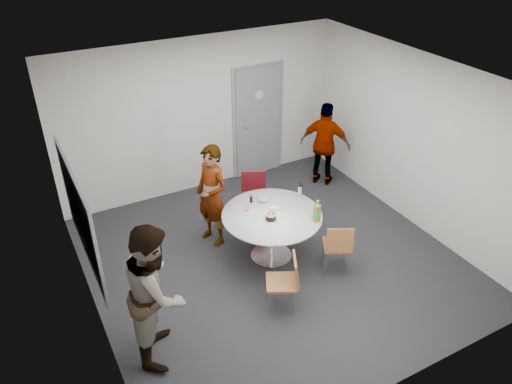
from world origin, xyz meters
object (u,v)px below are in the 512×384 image
chair_near_right (338,244)px  person_right (325,145)px  whiteboard (80,216)px  chair_far (254,192)px  chair_near_left (288,278)px  person_main (212,196)px  door (258,122)px  table (274,220)px  person_left (156,292)px

chair_near_right → person_right: person_right is taller
whiteboard → person_right: size_ratio=1.23×
whiteboard → chair_far: bearing=17.6°
whiteboard → chair_far: size_ratio=2.21×
chair_near_right → chair_near_left: bearing=-137.2°
chair_near_left → chair_far: size_ratio=0.92×
whiteboard → person_main: bearing=19.1°
door → person_right: door is taller
door → chair_far: door is taller
table → person_left: person_left is taller
table → chair_far: (0.20, 0.98, -0.12)m
chair_near_left → person_main: bearing=34.7°
door → person_left: door is taller
chair_near_left → person_right: person_right is taller
door → table: 2.64m
table → chair_near_left: bearing=-110.7°
person_main → whiteboard: bearing=-89.9°
table → person_left: 2.21m
chair_far → person_left: person_left is taller
chair_far → person_main: size_ratio=0.54×
chair_near_left → whiteboard: bearing=89.9°
whiteboard → table: whiteboard is taller
chair_near_left → person_right: bearing=-15.7°
whiteboard → person_main: 2.13m
chair_near_right → person_right: 2.55m
table → chair_near_right: bearing=-50.4°
door → person_right: (0.85, -0.95, -0.25)m
person_main → person_right: (2.50, 0.67, -0.03)m
whiteboard → person_left: bearing=-62.8°
whiteboard → chair_near_right: bearing=-15.1°
door → person_right: bearing=-48.0°
chair_near_left → chair_near_right: size_ratio=1.00×
chair_far → whiteboard: bearing=42.6°
person_left → door: bearing=-19.0°
chair_near_right → person_main: person_main is taller
person_main → person_right: 2.59m
whiteboard → person_right: whiteboard is taller
chair_near_right → person_main: bearing=156.4°
person_main → chair_near_left: bearing=-11.5°
table → chair_near_right: size_ratio=1.78×
chair_near_left → chair_far: bearing=11.0°
chair_near_right → chair_far: chair_far is taller
whiteboard → chair_far: (2.72, 0.86, -0.93)m
whiteboard → person_left: 1.26m
door → chair_far: (-0.84, -1.42, -0.50)m
person_left → table: bearing=-42.5°
table → whiteboard: bearing=177.4°
person_left → chair_near_right: bearing=-62.7°
whiteboard → table: (2.52, -0.12, -0.81)m
door → chair_far: 1.72m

